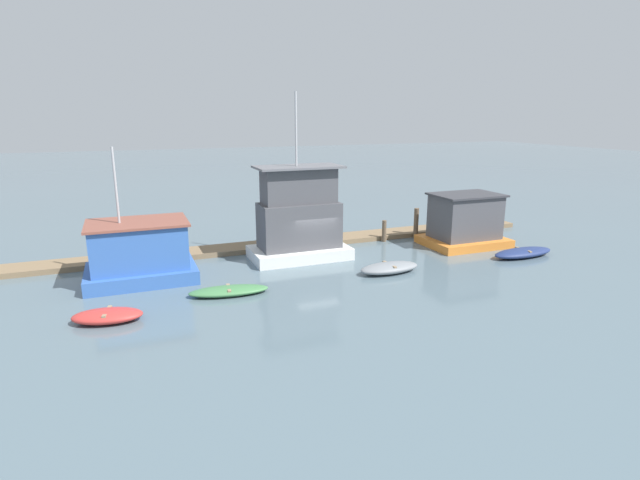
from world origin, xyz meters
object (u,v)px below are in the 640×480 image
dinghy_red (107,316)px  mooring_post_near_left (416,223)px  houseboat_blue (140,253)px  dinghy_navy (523,253)px  mooring_post_centre (384,231)px  mooring_post_far_left (266,241)px  houseboat_white (299,220)px  dinghy_grey (389,268)px  houseboat_orange (465,222)px  dinghy_green (229,291)px

dinghy_red → mooring_post_near_left: bearing=21.3°
mooring_post_near_left → houseboat_blue: bearing=-172.3°
dinghy_navy → mooring_post_centre: size_ratio=2.91×
houseboat_blue → dinghy_red: size_ratio=2.24×
mooring_post_far_left → houseboat_white: bearing=-46.6°
houseboat_white → dinghy_grey: 6.01m
houseboat_blue → dinghy_grey: bearing=-16.5°
houseboat_orange → houseboat_white: bearing=174.4°
dinghy_grey → mooring_post_far_left: (-5.06, 6.05, 0.52)m
houseboat_white → dinghy_red: (-10.35, -5.91, -2.04)m
mooring_post_near_left → houseboat_orange: bearing=-55.0°
dinghy_navy → mooring_post_near_left: mooring_post_near_left is taller
dinghy_green → mooring_post_far_left: size_ratio=2.41×
houseboat_orange → dinghy_red: houseboat_orange is taller
houseboat_white → dinghy_navy: houseboat_white is taller
dinghy_red → houseboat_blue: bearing=73.3°
houseboat_orange → dinghy_grey: bearing=-155.4°
houseboat_blue → houseboat_white: (8.81, 0.78, 0.89)m
houseboat_white → mooring_post_near_left: bearing=10.3°
houseboat_blue → mooring_post_centre: 15.52m
mooring_post_far_left → dinghy_grey: bearing=-50.1°
houseboat_orange → dinghy_green: (-15.96, -3.53, -1.33)m
dinghy_navy → houseboat_white: bearing=159.4°
houseboat_orange → mooring_post_near_left: bearing=125.0°
dinghy_red → dinghy_navy: (22.74, 1.25, -0.00)m
mooring_post_centre → mooring_post_far_left: mooring_post_far_left is taller
dinghy_navy → mooring_post_centre: mooring_post_centre is taller
dinghy_green → dinghy_navy: (17.51, -0.06, 0.06)m
dinghy_grey → houseboat_blue: bearing=163.5°
mooring_post_near_left → mooring_post_far_left: size_ratio=1.31×
dinghy_green → dinghy_grey: (8.64, 0.18, 0.07)m
houseboat_white → mooring_post_far_left: (-1.54, 1.63, -1.51)m
mooring_post_centre → houseboat_orange: bearing=-31.9°
dinghy_green → mooring_post_near_left: (14.07, 6.23, 0.84)m
houseboat_blue → mooring_post_near_left: size_ratio=3.25×
houseboat_white → houseboat_orange: houseboat_white is taller
houseboat_white → dinghy_grey: bearing=-51.5°
dinghy_red → houseboat_white: bearing=29.7°
houseboat_orange → dinghy_navy: houseboat_orange is taller
dinghy_green → mooring_post_near_left: mooring_post_near_left is taller
dinghy_grey → dinghy_navy: dinghy_grey is taller
mooring_post_near_left → mooring_post_far_left: bearing=180.0°
dinghy_red → dinghy_grey: bearing=6.1°
dinghy_grey → mooring_post_near_left: bearing=48.1°
dinghy_grey → dinghy_navy: (8.87, -0.24, -0.01)m
mooring_post_near_left → mooring_post_far_left: mooring_post_near_left is taller
houseboat_orange → dinghy_red: (-21.19, -4.84, -1.26)m
houseboat_white → dinghy_red: 12.09m
mooring_post_far_left → houseboat_orange: bearing=-12.3°
houseboat_orange → mooring_post_far_left: bearing=167.7°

